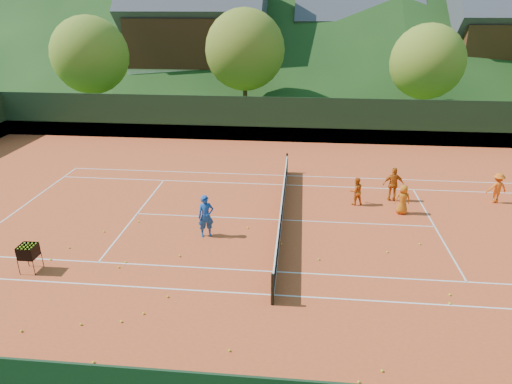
# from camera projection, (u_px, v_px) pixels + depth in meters

# --- Properties ---
(ground) EXTENTS (400.00, 400.00, 0.00)m
(ground) POSITION_uv_depth(u_px,v_px,m) (281.00, 220.00, 19.61)
(ground) COLOR #2B5119
(ground) RESTS_ON ground
(clay_court) EXTENTS (40.00, 24.00, 0.02)m
(clay_court) POSITION_uv_depth(u_px,v_px,m) (281.00, 220.00, 19.61)
(clay_court) COLOR #C84820
(clay_court) RESTS_ON ground
(coach) EXTENTS (0.74, 0.62, 1.74)m
(coach) POSITION_uv_depth(u_px,v_px,m) (206.00, 216.00, 17.94)
(coach) COLOR #18489E
(coach) RESTS_ON clay_court
(student_a) EXTENTS (0.77, 0.68, 1.31)m
(student_a) POSITION_uv_depth(u_px,v_px,m) (356.00, 191.00, 20.89)
(student_a) COLOR #D56113
(student_a) RESTS_ON clay_court
(student_b) EXTENTS (0.96, 0.40, 1.63)m
(student_b) POSITION_uv_depth(u_px,v_px,m) (393.00, 184.00, 21.24)
(student_b) COLOR #CE6112
(student_b) RESTS_ON clay_court
(student_c) EXTENTS (0.67, 0.46, 1.34)m
(student_c) POSITION_uv_depth(u_px,v_px,m) (403.00, 200.00, 19.96)
(student_c) COLOR #CB6512
(student_c) RESTS_ON clay_court
(student_d) EXTENTS (1.01, 0.69, 1.44)m
(student_d) POSITION_uv_depth(u_px,v_px,m) (497.00, 188.00, 21.08)
(student_d) COLOR orange
(student_d) RESTS_ON clay_court
(tennis_ball_0) EXTENTS (0.07, 0.07, 0.07)m
(tennis_ball_0) POSITION_uv_depth(u_px,v_px,m) (248.00, 228.00, 18.84)
(tennis_ball_0) COLOR #E2F729
(tennis_ball_0) RESTS_ON clay_court
(tennis_ball_1) EXTENTS (0.07, 0.07, 0.07)m
(tennis_ball_1) POSITION_uv_depth(u_px,v_px,m) (81.00, 324.00, 13.18)
(tennis_ball_1) COLOR #E2F729
(tennis_ball_1) RESTS_ON clay_court
(tennis_ball_2) EXTENTS (0.07, 0.07, 0.07)m
(tennis_ball_2) POSITION_uv_depth(u_px,v_px,m) (119.00, 267.00, 16.03)
(tennis_ball_2) COLOR #E2F729
(tennis_ball_2) RESTS_ON clay_court
(tennis_ball_3) EXTENTS (0.07, 0.07, 0.07)m
(tennis_ball_3) POSITION_uv_depth(u_px,v_px,m) (21.00, 331.00, 12.91)
(tennis_ball_3) COLOR #E2F729
(tennis_ball_3) RESTS_ON clay_court
(tennis_ball_4) EXTENTS (0.07, 0.07, 0.07)m
(tennis_ball_4) POSITION_uv_depth(u_px,v_px,m) (93.00, 362.00, 11.79)
(tennis_ball_4) COLOR #E2F729
(tennis_ball_4) RESTS_ON clay_court
(tennis_ball_5) EXTENTS (0.07, 0.07, 0.07)m
(tennis_ball_5) POSITION_uv_depth(u_px,v_px,m) (51.00, 259.00, 16.53)
(tennis_ball_5) COLOR #E2F729
(tennis_ball_5) RESTS_ON clay_court
(tennis_ball_6) EXTENTS (0.07, 0.07, 0.07)m
(tennis_ball_6) POSITION_uv_depth(u_px,v_px,m) (281.00, 244.00, 17.58)
(tennis_ball_6) COLOR #E2F729
(tennis_ball_6) RESTS_ON clay_court
(tennis_ball_7) EXTENTS (0.07, 0.07, 0.07)m
(tennis_ball_7) POSITION_uv_depth(u_px,v_px,m) (168.00, 297.00, 14.42)
(tennis_ball_7) COLOR #E2F729
(tennis_ball_7) RESTS_ON clay_court
(tennis_ball_8) EXTENTS (0.07, 0.07, 0.07)m
(tennis_ball_8) POSITION_uv_depth(u_px,v_px,m) (450.00, 303.00, 14.10)
(tennis_ball_8) COLOR #E2F729
(tennis_ball_8) RESTS_ON clay_court
(tennis_ball_9) EXTENTS (0.07, 0.07, 0.07)m
(tennis_ball_9) POSITION_uv_depth(u_px,v_px,m) (180.00, 256.00, 16.74)
(tennis_ball_9) COLOR #E2F729
(tennis_ball_9) RESTS_ON clay_court
(tennis_ball_10) EXTENTS (0.07, 0.07, 0.07)m
(tennis_ball_10) POSITION_uv_depth(u_px,v_px,m) (319.00, 259.00, 16.52)
(tennis_ball_10) COLOR #E2F729
(tennis_ball_10) RESTS_ON clay_court
(tennis_ball_11) EXTENTS (0.07, 0.07, 0.07)m
(tennis_ball_11) POSITION_uv_depth(u_px,v_px,m) (144.00, 313.00, 13.64)
(tennis_ball_11) COLOR #E2F729
(tennis_ball_11) RESTS_ON clay_court
(tennis_ball_12) EXTENTS (0.07, 0.07, 0.07)m
(tennis_ball_12) POSITION_uv_depth(u_px,v_px,m) (69.00, 248.00, 17.31)
(tennis_ball_12) COLOR #E2F729
(tennis_ball_12) RESTS_ON clay_court
(tennis_ball_13) EXTENTS (0.07, 0.07, 0.07)m
(tennis_ball_13) POSITION_uv_depth(u_px,v_px,m) (420.00, 244.00, 17.58)
(tennis_ball_13) COLOR #E2F729
(tennis_ball_13) RESTS_ON clay_court
(tennis_ball_14) EXTENTS (0.07, 0.07, 0.07)m
(tennis_ball_14) POSITION_uv_depth(u_px,v_px,m) (138.00, 222.00, 19.37)
(tennis_ball_14) COLOR #E2F729
(tennis_ball_14) RESTS_ON clay_court
(tennis_ball_15) EXTENTS (0.07, 0.07, 0.07)m
(tennis_ball_15) POSITION_uv_depth(u_px,v_px,m) (387.00, 252.00, 17.02)
(tennis_ball_15) COLOR #E2F729
(tennis_ball_15) RESTS_ON clay_court
(tennis_ball_16) EXTENTS (0.07, 0.07, 0.07)m
(tennis_ball_16) POSITION_uv_depth(u_px,v_px,m) (382.00, 371.00, 11.51)
(tennis_ball_16) COLOR #E2F729
(tennis_ball_16) RESTS_ON clay_court
(tennis_ball_17) EXTENTS (0.07, 0.07, 0.07)m
(tennis_ball_17) POSITION_uv_depth(u_px,v_px,m) (450.00, 295.00, 14.52)
(tennis_ball_17) COLOR #E2F729
(tennis_ball_17) RESTS_ON clay_court
(tennis_ball_18) EXTENTS (0.07, 0.07, 0.07)m
(tennis_ball_18) POSITION_uv_depth(u_px,v_px,m) (359.00, 382.00, 11.17)
(tennis_ball_18) COLOR #E2F729
(tennis_ball_18) RESTS_ON clay_court
(tennis_ball_19) EXTENTS (0.07, 0.07, 0.07)m
(tennis_ball_19) POSITION_uv_depth(u_px,v_px,m) (121.00, 322.00, 13.30)
(tennis_ball_19) COLOR #E2F729
(tennis_ball_19) RESTS_ON clay_court
(tennis_ball_20) EXTENTS (0.07, 0.07, 0.07)m
(tennis_ball_20) POSITION_uv_depth(u_px,v_px,m) (212.00, 379.00, 11.27)
(tennis_ball_20) COLOR #E2F729
(tennis_ball_20) RESTS_ON clay_court
(tennis_ball_21) EXTENTS (0.07, 0.07, 0.07)m
(tennis_ball_21) POSITION_uv_depth(u_px,v_px,m) (126.00, 262.00, 16.35)
(tennis_ball_21) COLOR #E2F729
(tennis_ball_21) RESTS_ON clay_court
(tennis_ball_22) EXTENTS (0.07, 0.07, 0.07)m
(tennis_ball_22) POSITION_uv_depth(u_px,v_px,m) (104.00, 231.00, 18.54)
(tennis_ball_22) COLOR #E2F729
(tennis_ball_22) RESTS_ON clay_court
(tennis_ball_23) EXTENTS (0.07, 0.07, 0.07)m
(tennis_ball_23) POSITION_uv_depth(u_px,v_px,m) (229.00, 351.00, 12.18)
(tennis_ball_23) COLOR #E2F729
(tennis_ball_23) RESTS_ON clay_court
(court_lines) EXTENTS (23.83, 11.03, 0.00)m
(court_lines) POSITION_uv_depth(u_px,v_px,m) (281.00, 220.00, 19.60)
(court_lines) COLOR white
(court_lines) RESTS_ON clay_court
(tennis_net) EXTENTS (0.10, 12.07, 1.10)m
(tennis_net) POSITION_uv_depth(u_px,v_px,m) (282.00, 209.00, 19.41)
(tennis_net) COLOR black
(tennis_net) RESTS_ON clay_court
(perimeter_fence) EXTENTS (40.40, 24.24, 3.00)m
(perimeter_fence) POSITION_uv_depth(u_px,v_px,m) (282.00, 193.00, 19.12)
(perimeter_fence) COLOR black
(perimeter_fence) RESTS_ON clay_court
(ball_hopper) EXTENTS (0.57, 0.57, 1.00)m
(ball_hopper) POSITION_uv_depth(u_px,v_px,m) (28.00, 252.00, 15.60)
(ball_hopper) COLOR black
(ball_hopper) RESTS_ON clay_court
(chalet_left) EXTENTS (13.80, 9.93, 12.92)m
(chalet_left) POSITION_uv_depth(u_px,v_px,m) (198.00, 35.00, 45.93)
(chalet_left) COLOR beige
(chalet_left) RESTS_ON ground
(chalet_mid) EXTENTS (12.65, 8.82, 11.45)m
(chalet_mid) POSITION_uv_depth(u_px,v_px,m) (354.00, 40.00, 48.40)
(chalet_mid) COLOR beige
(chalet_mid) RESTS_ON ground
(chalet_right) EXTENTS (11.50, 8.82, 11.91)m
(chalet_right) POSITION_uv_depth(u_px,v_px,m) (508.00, 42.00, 43.34)
(chalet_right) COLOR beige
(chalet_right) RESTS_ON ground
(tree_a) EXTENTS (6.00, 6.00, 7.88)m
(tree_a) POSITION_uv_depth(u_px,v_px,m) (90.00, 55.00, 35.75)
(tree_a) COLOR #402A19
(tree_a) RESTS_ON ground
(tree_b) EXTENTS (6.40, 6.40, 8.40)m
(tree_b) POSITION_uv_depth(u_px,v_px,m) (245.00, 50.00, 36.37)
(tree_b) COLOR #3F2919
(tree_b) RESTS_ON ground
(tree_c) EXTENTS (5.60, 5.60, 7.35)m
(tree_c) POSITION_uv_depth(u_px,v_px,m) (427.00, 62.00, 34.41)
(tree_c) COLOR #402A19
(tree_c) RESTS_ON ground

